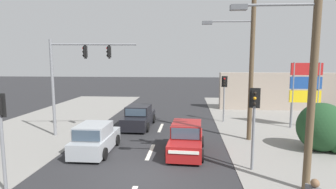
% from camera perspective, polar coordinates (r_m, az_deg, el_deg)
% --- Properties ---
extents(ground_plane, '(140.00, 140.00, 0.00)m').
position_cam_1_polar(ground_plane, '(11.19, -6.18, -17.40)').
color(ground_plane, '#28282B').
extents(lane_dash_mid, '(0.20, 2.40, 0.01)m').
position_cam_1_polar(lane_dash_mid, '(13.93, -3.84, -12.32)').
color(lane_dash_mid, silver).
rests_on(lane_dash_mid, ground).
extents(lane_dash_far, '(0.20, 2.40, 0.01)m').
position_cam_1_polar(lane_dash_far, '(18.68, -1.59, -7.24)').
color(lane_dash_far, silver).
rests_on(lane_dash_far, ground).
extents(kerb_left_verge, '(8.00, 40.00, 0.02)m').
position_cam_1_polar(kerb_left_verge, '(18.07, -31.41, -8.78)').
color(kerb_left_verge, gray).
rests_on(kerb_left_verge, ground).
extents(utility_pole_foreground_right, '(3.78, 0.30, 9.08)m').
position_cam_1_polar(utility_pole_foreground_right, '(10.23, 28.57, 7.74)').
color(utility_pole_foreground_right, brown).
rests_on(utility_pole_foreground_right, ground).
extents(utility_pole_midground_right, '(3.78, 0.35, 9.62)m').
position_cam_1_polar(utility_pole_midground_right, '(15.93, 17.36, 8.72)').
color(utility_pole_midground_right, brown).
rests_on(utility_pole_midground_right, ground).
extents(traffic_signal_mast, '(5.26, 0.74, 6.00)m').
position_cam_1_polar(traffic_signal_mast, '(17.23, -19.94, 5.07)').
color(traffic_signal_mast, slate).
rests_on(traffic_signal_mast, ground).
extents(pedestal_signal_right_kerb, '(0.44, 0.31, 3.56)m').
position_cam_1_polar(pedestal_signal_right_kerb, '(11.59, 18.22, -4.28)').
color(pedestal_signal_right_kerb, slate).
rests_on(pedestal_signal_right_kerb, ground).
extents(pedestal_signal_left_kerb, '(0.44, 0.29, 3.56)m').
position_cam_1_polar(pedestal_signal_left_kerb, '(10.90, -32.61, -5.76)').
color(pedestal_signal_left_kerb, slate).
rests_on(pedestal_signal_left_kerb, ground).
extents(pedestal_signal_far_median, '(0.44, 0.30, 3.56)m').
position_cam_1_polar(pedestal_signal_far_median, '(20.55, 12.14, 0.76)').
color(pedestal_signal_far_median, slate).
rests_on(pedestal_signal_far_median, ground).
extents(shopping_plaza_sign, '(2.10, 0.16, 4.60)m').
position_cam_1_polar(shopping_plaza_sign, '(20.46, 27.77, 1.66)').
color(shopping_plaza_sign, slate).
rests_on(shopping_plaza_sign, ground).
extents(roadside_bush, '(2.59, 2.22, 2.54)m').
position_cam_1_polar(roadside_bush, '(15.87, 30.88, -6.42)').
color(roadside_bush, '#1E4223').
rests_on(roadside_bush, ground).
extents(shopfront_wall_far, '(12.00, 1.00, 3.60)m').
position_cam_1_polar(shopfront_wall_far, '(27.67, 23.62, 0.63)').
color(shopfront_wall_far, '#A39384').
rests_on(shopfront_wall_far, ground).
extents(sedan_oncoming_mid, '(1.97, 4.28, 1.56)m').
position_cam_1_polar(sedan_oncoming_mid, '(18.89, -6.36, -4.94)').
color(sedan_oncoming_mid, black).
rests_on(sedan_oncoming_mid, ground).
extents(hatchback_oncoming_near, '(1.92, 3.71, 1.53)m').
position_cam_1_polar(hatchback_oncoming_near, '(13.59, 3.99, -9.71)').
color(hatchback_oncoming_near, maroon).
rests_on(hatchback_oncoming_near, ground).
extents(hatchback_receding_far, '(1.78, 3.64, 1.53)m').
position_cam_1_polar(hatchback_receding_far, '(14.14, -15.53, -9.30)').
color(hatchback_receding_far, '#A3A8AD').
rests_on(hatchback_receding_far, ground).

